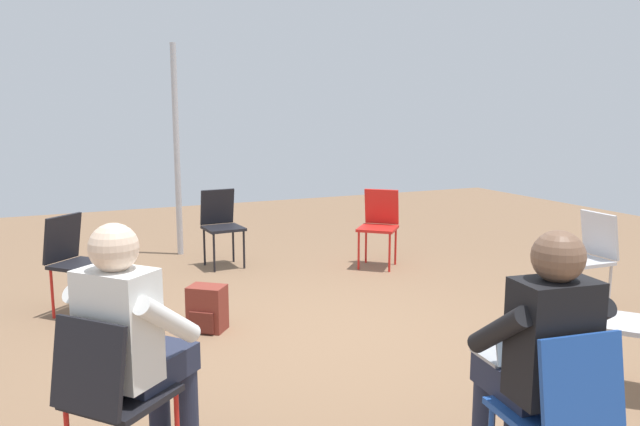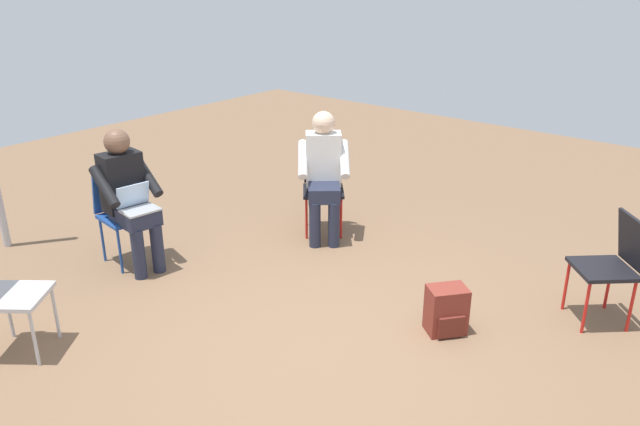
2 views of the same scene
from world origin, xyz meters
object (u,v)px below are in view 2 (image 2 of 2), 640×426
at_px(chair_northeast, 323,183).
at_px(backpack_near_laptop_user, 446,312).
at_px(person_in_white, 324,169).
at_px(chair_northwest, 3,288).
at_px(person_with_laptop, 128,193).
at_px(chair_southeast, 614,261).
at_px(chair_north, 121,209).

height_order(chair_northeast, backpack_near_laptop_user, chair_northeast).
bearing_deg(chair_northeast, backpack_near_laptop_user, 113.61).
bearing_deg(person_in_white, chair_northwest, 41.23).
height_order(chair_northeast, person_in_white, person_in_white).
height_order(chair_northeast, person_with_laptop, person_with_laptop).
bearing_deg(chair_southeast, chair_northeast, 47.21).
bearing_deg(chair_southeast, chair_north, 71.71).
relative_size(chair_north, person_with_laptop, 0.69).
distance_m(chair_northwest, chair_southeast, 4.34).
bearing_deg(chair_north, chair_southeast, 121.90).
relative_size(chair_northwest, chair_northeast, 1.00).
relative_size(chair_northwest, chair_southeast, 1.00).
bearing_deg(chair_southeast, chair_northwest, 92.15).
distance_m(chair_north, backpack_near_laptop_user, 2.99).
relative_size(chair_northwest, backpack_near_laptop_user, 2.36).
xyz_separation_m(chair_northeast, chair_north, (-1.70, 0.95, 0.00)).
distance_m(chair_northwest, person_with_laptop, 1.44).
bearing_deg(chair_north, chair_northwest, 32.91).
distance_m(chair_northeast, backpack_near_laptop_user, 2.15).
xyz_separation_m(chair_southeast, person_with_laptop, (-1.71, 3.56, 0.20)).
height_order(chair_northwest, chair_north, same).
relative_size(person_in_white, backpack_near_laptop_user, 3.44).
relative_size(chair_northeast, person_with_laptop, 0.69).
bearing_deg(chair_northwest, person_in_white, 133.93).
bearing_deg(chair_northeast, person_in_white, 90.00).
distance_m(chair_northeast, person_in_white, 0.26).
bearing_deg(chair_northwest, person_with_laptop, 161.62).
bearing_deg(backpack_near_laptop_user, chair_north, 105.15).
relative_size(chair_northeast, chair_north, 1.00).
relative_size(chair_southeast, chair_north, 1.00).
distance_m(person_with_laptop, person_in_white, 1.83).
distance_m(chair_northwest, chair_north, 1.52).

